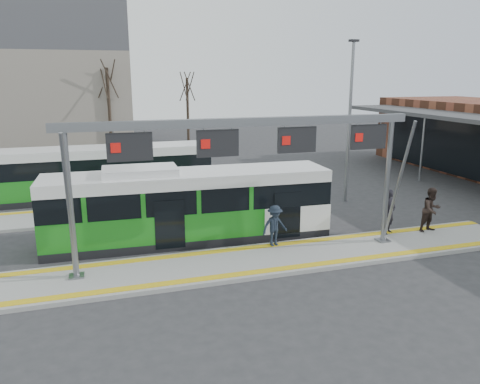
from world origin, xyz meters
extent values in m
plane|color=#2D2D30|center=(0.00, 0.00, 0.00)|extent=(120.00, 120.00, 0.00)
cube|color=gray|center=(0.00, 0.00, 0.07)|extent=(22.00, 3.00, 0.15)
cube|color=gray|center=(-4.00, 8.00, 0.07)|extent=(20.00, 3.00, 0.15)
cube|color=gold|center=(0.00, 1.15, 0.16)|extent=(22.00, 0.35, 0.02)
cube|color=gold|center=(0.00, -1.15, 0.16)|extent=(22.00, 0.35, 0.02)
cube|color=gold|center=(-4.00, 9.15, 0.16)|extent=(20.00, 0.35, 0.02)
cylinder|color=slate|center=(-6.50, 0.30, 2.67)|extent=(0.20, 0.20, 5.05)
cube|color=slate|center=(-6.50, 0.30, 0.18)|extent=(0.50, 0.50, 0.06)
cylinder|color=slate|center=(-6.50, -0.40, 2.67)|extent=(0.12, 1.46, 4.90)
cylinder|color=slate|center=(5.50, 0.30, 2.67)|extent=(0.20, 0.20, 5.05)
cube|color=slate|center=(5.50, 0.30, 0.18)|extent=(0.50, 0.50, 0.06)
cylinder|color=slate|center=(5.50, -0.40, 2.67)|extent=(0.12, 1.46, 4.90)
cube|color=slate|center=(-0.50, 0.30, 5.20)|extent=(13.00, 0.25, 0.30)
cube|color=black|center=(-4.50, 0.30, 4.50)|extent=(1.50, 0.12, 0.95)
cube|color=#BA0F0B|center=(-4.95, 0.23, 4.50)|extent=(0.32, 0.02, 0.32)
cube|color=black|center=(-1.50, 0.30, 4.50)|extent=(1.50, 0.12, 0.95)
cube|color=#BA0F0B|center=(-1.95, 0.23, 4.50)|extent=(0.32, 0.02, 0.32)
cube|color=black|center=(1.50, 0.30, 4.50)|extent=(1.50, 0.12, 0.95)
cube|color=#BA0F0B|center=(1.05, 0.23, 4.50)|extent=(0.32, 0.02, 0.32)
cube|color=black|center=(4.50, 0.30, 4.50)|extent=(1.50, 0.12, 0.95)
cube|color=#BA0F0B|center=(4.05, 0.23, 4.50)|extent=(0.32, 0.02, 0.32)
cylinder|color=slate|center=(14.80, 10.00, 2.15)|extent=(0.14, 0.14, 4.30)
cube|color=black|center=(-1.99, 3.25, 0.17)|extent=(11.83, 2.93, 0.34)
cube|color=#1C801C|center=(-1.99, 3.25, 0.90)|extent=(11.83, 2.93, 1.13)
cube|color=black|center=(-1.99, 3.25, 1.96)|extent=(11.82, 2.86, 0.98)
cube|color=white|center=(-1.99, 3.25, 2.69)|extent=(11.83, 2.93, 0.49)
cube|color=orange|center=(3.86, 3.03, 2.59)|extent=(0.12, 1.75, 0.27)
cube|color=white|center=(-3.95, 3.33, 3.08)|extent=(3.00, 1.86, 0.29)
cylinder|color=black|center=(-6.14, 2.31, 0.49)|extent=(0.99, 0.33, 0.98)
cylinder|color=black|center=(-6.06, 4.50, 0.49)|extent=(0.99, 0.33, 0.98)
cylinder|color=black|center=(1.48, 2.02, 0.49)|extent=(0.99, 0.33, 0.98)
cylinder|color=black|center=(1.57, 4.22, 0.49)|extent=(0.99, 0.33, 0.98)
cube|color=black|center=(-5.01, 11.80, 0.17)|extent=(11.60, 2.60, 0.34)
cube|color=#1C801C|center=(-5.01, 11.80, 0.89)|extent=(11.60, 2.60, 1.11)
cube|color=black|center=(-5.01, 11.80, 1.93)|extent=(11.60, 2.52, 0.96)
cube|color=white|center=(-5.01, 11.80, 2.65)|extent=(11.60, 2.60, 0.48)
cylinder|color=black|center=(-9.05, 10.67, 0.48)|extent=(0.97, 0.30, 0.96)
cylinder|color=black|center=(-9.08, 12.83, 0.48)|extent=(0.97, 0.30, 0.96)
cylinder|color=black|center=(-1.53, 10.76, 0.48)|extent=(0.97, 0.30, 0.96)
cylinder|color=black|center=(-1.56, 12.92, 0.48)|extent=(0.97, 0.30, 0.96)
imported|color=black|center=(6.27, 1.10, 1.12)|extent=(0.84, 0.73, 1.95)
imported|color=black|center=(8.19, 0.78, 1.13)|extent=(1.05, 0.87, 1.96)
imported|color=#19222D|center=(1.01, 1.10, 0.99)|extent=(1.16, 0.76, 1.67)
cylinder|color=#382B21|center=(-4.14, 29.79, 3.76)|extent=(0.28, 0.28, 7.51)
cylinder|color=#382B21|center=(4.07, 34.38, 3.29)|extent=(0.28, 0.28, 6.58)
cylinder|color=slate|center=(7.46, 6.83, 4.27)|extent=(0.16, 0.16, 8.53)
cube|color=black|center=(7.46, 6.83, 8.53)|extent=(0.50, 0.25, 0.12)
camera|label=1|loc=(-5.57, -15.39, 6.78)|focal=35.00mm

